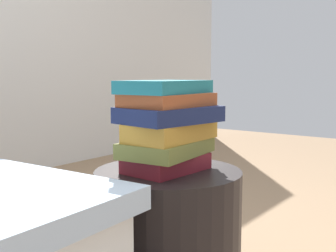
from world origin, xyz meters
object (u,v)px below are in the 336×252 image
at_px(book_rust, 169,100).
at_px(side_table, 168,239).
at_px(book_maroon, 167,163).
at_px(book_ochre, 171,131).
at_px(book_navy, 169,114).
at_px(book_teal, 165,87).
at_px(book_olive, 166,147).

bearing_deg(book_rust, side_table, -176.02).
bearing_deg(book_maroon, book_ochre, -43.04).
relative_size(book_navy, book_rust, 1.07).
bearing_deg(side_table, book_teal, 80.43).
relative_size(book_olive, book_rust, 1.08).
height_order(book_olive, book_ochre, book_ochre).
bearing_deg(book_navy, book_maroon, 120.02).
distance_m(book_olive, book_rust, 0.15).
bearing_deg(book_ochre, book_olive, 107.09).
xyz_separation_m(book_navy, book_teal, (0.01, 0.02, 0.08)).
bearing_deg(book_navy, book_rust, 55.73).
bearing_deg(book_rust, book_olive, 155.97).
bearing_deg(book_maroon, side_table, 28.63).
distance_m(side_table, book_navy, 0.39).
height_order(side_table, book_ochre, book_ochre).
height_order(book_ochre, book_navy, book_navy).
relative_size(book_maroon, book_navy, 0.85).
bearing_deg(side_table, book_rust, 1.94).
bearing_deg(book_olive, book_maroon, -108.94).
distance_m(book_navy, book_rust, 0.04).
bearing_deg(book_teal, book_ochre, -100.08).
xyz_separation_m(book_olive, book_rust, (0.01, -0.00, 0.14)).
height_order(book_rust, book_teal, book_teal).
height_order(side_table, book_maroon, book_maroon).
bearing_deg(book_ochre, book_rust, 70.07).
distance_m(book_maroon, book_rust, 0.19).
bearing_deg(book_rust, book_navy, -130.81).
bearing_deg(book_rust, book_teal, 96.81).
bearing_deg(book_maroon, book_olive, 80.48).
xyz_separation_m(side_table, book_teal, (0.00, 0.01, 0.47)).
bearing_deg(book_navy, book_ochre, -12.66).
bearing_deg(book_teal, book_olive, -139.93).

